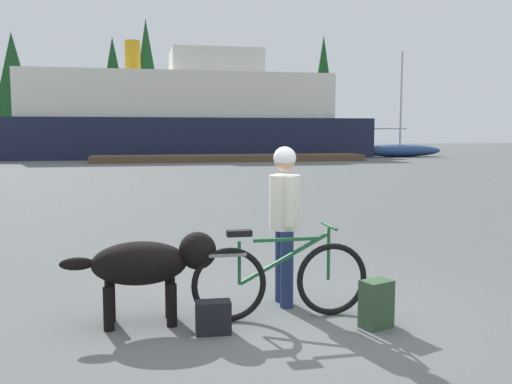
# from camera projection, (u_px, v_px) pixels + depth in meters

# --- Properties ---
(ground_plane) EXTENTS (160.00, 160.00, 0.00)m
(ground_plane) POSITION_uv_depth(u_px,v_px,m) (290.00, 320.00, 5.53)
(ground_plane) COLOR #595B5B
(bicycle) EXTENTS (1.77, 0.44, 0.92)m
(bicycle) POSITION_uv_depth(u_px,v_px,m) (280.00, 279.00, 5.53)
(bicycle) COLOR black
(bicycle) RESTS_ON ground_plane
(person_cyclist) EXTENTS (0.32, 0.53, 1.68)m
(person_cyclist) POSITION_uv_depth(u_px,v_px,m) (284.00, 211.00, 5.93)
(person_cyclist) COLOR navy
(person_cyclist) RESTS_ON ground_plane
(dog) EXTENTS (1.46, 0.49, 0.87)m
(dog) POSITION_uv_depth(u_px,v_px,m) (150.00, 263.00, 5.37)
(dog) COLOR black
(dog) RESTS_ON ground_plane
(backpack) EXTENTS (0.33, 0.29, 0.45)m
(backpack) POSITION_uv_depth(u_px,v_px,m) (376.00, 304.00, 5.29)
(backpack) COLOR #334C33
(backpack) RESTS_ON ground_plane
(handbag_pannier) EXTENTS (0.33, 0.20, 0.30)m
(handbag_pannier) POSITION_uv_depth(u_px,v_px,m) (213.00, 317.00, 5.14)
(handbag_pannier) COLOR black
(handbag_pannier) RESTS_ON ground_plane
(dock_pier) EXTENTS (17.04, 2.93, 0.40)m
(dock_pier) POSITION_uv_depth(u_px,v_px,m) (230.00, 158.00, 35.76)
(dock_pier) COLOR brown
(dock_pier) RESTS_ON ground_plane
(ferry_boat) EXTENTS (27.22, 9.00, 8.41)m
(ferry_boat) POSITION_uv_depth(u_px,v_px,m) (181.00, 117.00, 42.06)
(ferry_boat) COLOR #191E38
(ferry_boat) RESTS_ON ground_plane
(sailboat_moored) EXTENTS (6.57, 1.84, 7.75)m
(sailboat_moored) POSITION_uv_depth(u_px,v_px,m) (400.00, 150.00, 42.13)
(sailboat_moored) COLOR navy
(sailboat_moored) RESTS_ON ground_plane
(pine_tree_far_left) EXTENTS (3.72, 3.72, 10.96)m
(pine_tree_far_left) POSITION_uv_depth(u_px,v_px,m) (13.00, 76.00, 51.88)
(pine_tree_far_left) COLOR #4C331E
(pine_tree_far_left) RESTS_ON ground_plane
(pine_tree_center) EXTENTS (3.14, 3.14, 12.71)m
(pine_tree_center) POSITION_uv_depth(u_px,v_px,m) (146.00, 70.00, 54.84)
(pine_tree_center) COLOR #4C331E
(pine_tree_center) RESTS_ON ground_plane
(pine_tree_far_right) EXTENTS (2.81, 2.81, 11.74)m
(pine_tree_far_right) POSITION_uv_depth(u_px,v_px,m) (323.00, 82.00, 58.29)
(pine_tree_far_right) COLOR #4C331E
(pine_tree_far_right) RESTS_ON ground_plane
(pine_tree_mid_back) EXTENTS (3.59, 3.59, 11.84)m
(pine_tree_mid_back) POSITION_uv_depth(u_px,v_px,m) (113.00, 83.00, 59.85)
(pine_tree_mid_back) COLOR #4C331E
(pine_tree_mid_back) RESTS_ON ground_plane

